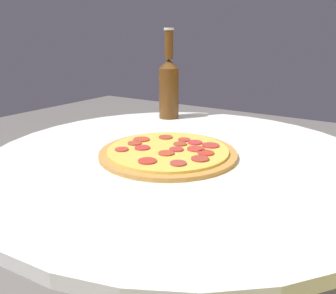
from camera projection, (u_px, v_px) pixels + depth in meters
table at (180, 216)px, 0.87m from camera, size 0.95×0.95×0.77m
pizza at (168, 152)px, 0.80m from camera, size 0.34×0.34×0.02m
beer_bottle at (169, 86)px, 1.15m from camera, size 0.07×0.07×0.31m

